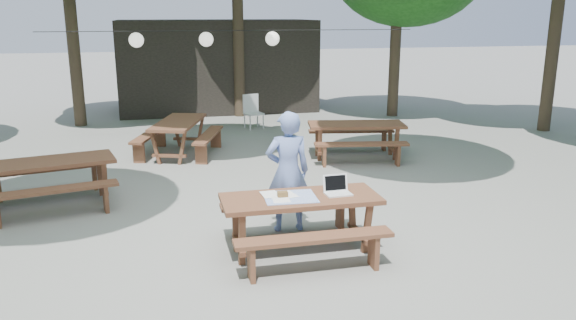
{
  "coord_description": "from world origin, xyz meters",
  "views": [
    {
      "loc": [
        -1.4,
        -7.63,
        2.99
      ],
      "look_at": [
        0.29,
        -0.4,
        1.05
      ],
      "focal_mm": 35.0,
      "sensor_mm": 36.0,
      "label": 1
    }
  ],
  "objects_px": {
    "picnic_table_nw": "(50,183)",
    "woman": "(288,172)",
    "main_picnic_table": "(300,223)",
    "plastic_chair": "(254,119)"
  },
  "relations": [
    {
      "from": "plastic_chair",
      "to": "picnic_table_nw",
      "type": "bearing_deg",
      "value": -141.58
    },
    {
      "from": "main_picnic_table",
      "to": "picnic_table_nw",
      "type": "relative_size",
      "value": 0.91
    },
    {
      "from": "main_picnic_table",
      "to": "picnic_table_nw",
      "type": "bearing_deg",
      "value": 142.5
    },
    {
      "from": "picnic_table_nw",
      "to": "woman",
      "type": "height_order",
      "value": "woman"
    },
    {
      "from": "woman",
      "to": "picnic_table_nw",
      "type": "bearing_deg",
      "value": -26.32
    },
    {
      "from": "main_picnic_table",
      "to": "woman",
      "type": "relative_size",
      "value": 1.17
    },
    {
      "from": "main_picnic_table",
      "to": "plastic_chair",
      "type": "distance_m",
      "value": 8.15
    },
    {
      "from": "picnic_table_nw",
      "to": "woman",
      "type": "relative_size",
      "value": 1.28
    },
    {
      "from": "main_picnic_table",
      "to": "picnic_table_nw",
      "type": "xyz_separation_m",
      "value": [
        -3.44,
        2.64,
        0.0
      ]
    },
    {
      "from": "picnic_table_nw",
      "to": "plastic_chair",
      "type": "height_order",
      "value": "plastic_chair"
    }
  ]
}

